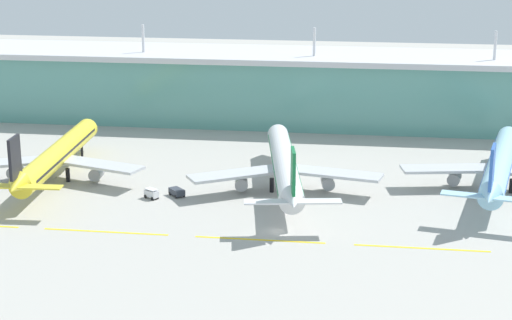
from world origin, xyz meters
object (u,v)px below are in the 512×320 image
Objects in this scene: airliner_near at (56,156)px; airliner_middle at (284,165)px; baggage_cart at (151,194)px; pushback_tug at (177,192)px; airliner_far at (500,165)px.

airliner_middle is (59.61, -0.46, 0.00)m from airliner_near.
airliner_near reaches higher than baggage_cart.
baggage_cart is (28.31, -11.76, -5.19)m from airliner_near.
pushback_tug is (5.67, 2.79, -0.16)m from baggage_cart.
baggage_cart is (-84.64, -19.19, -5.19)m from airliner_far.
airliner_middle is 53.92m from airliner_far.
airliner_far is (112.95, 7.43, 0.00)m from airliner_near.
airliner_middle is at bearing -0.44° from airliner_near.
pushback_tug is at bearing -14.79° from airliner_near.
airliner_far is at bearing 8.41° from airliner_middle.
airliner_far is at bearing 3.76° from airliner_near.
pushback_tug is at bearing 26.19° from baggage_cart.
airliner_near is 0.99× the size of airliner_far.
airliner_near is 113.19m from airliner_far.
airliner_middle and airliner_far have the same top height.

